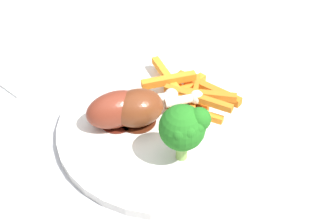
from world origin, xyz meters
The scene contains 7 objects.
dining_table centered at (0.00, 0.00, 0.65)m, with size 1.04×0.89×0.75m.
dinner_plate centered at (-0.05, -0.05, 0.76)m, with size 0.29×0.29×0.01m, color white.
broccoli_floret_front centered at (-0.02, -0.11, 0.82)m, with size 0.06×0.06×0.08m.
carrot_fries_pile centered at (-0.02, 0.00, 0.78)m, with size 0.14×0.13×0.03m.
chicken_drumstick_near centered at (-0.11, -0.06, 0.79)m, with size 0.12×0.09×0.05m.
chicken_drumstick_far centered at (-0.08, -0.05, 0.79)m, with size 0.13×0.08×0.05m.
napkin centered at (-0.31, 0.09, 0.76)m, with size 0.17×0.14×0.00m, color white.
Camera 1 is at (0.01, -0.50, 1.18)m, focal length 49.30 mm.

